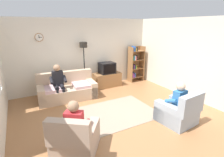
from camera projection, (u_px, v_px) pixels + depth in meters
ground_plane at (118, 114)px, 5.02m from camera, size 12.00×12.00×0.00m
back_wall_assembly at (84, 54)px, 6.85m from camera, size 6.20×0.17×2.70m
right_wall at (190, 59)px, 5.92m from camera, size 0.12×5.80×2.70m
couch at (67, 90)px, 5.97m from camera, size 1.96×1.01×0.90m
tv_stand at (107, 80)px, 7.19m from camera, size 1.10×0.56×0.57m
tv at (107, 68)px, 7.02m from camera, size 0.60×0.49×0.44m
bookshelf at (135, 63)px, 7.75m from camera, size 0.68×0.36×1.58m
floor_lamp at (84, 53)px, 6.51m from camera, size 0.28×0.28×1.85m
armchair_near_window at (76, 139)px, 3.43m from camera, size 1.16×1.18×0.90m
armchair_near_bookshelf at (178, 113)px, 4.49m from camera, size 0.88×0.95×0.90m
area_rug at (117, 112)px, 5.08m from camera, size 2.20×1.70×0.01m
person_on_couch at (58, 81)px, 5.63m from camera, size 0.53×0.56×1.24m
person_in_left_armchair at (76, 123)px, 3.42m from camera, size 0.62×0.64×1.12m
person_in_right_armchair at (176, 100)px, 4.46m from camera, size 0.54×0.56×1.12m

